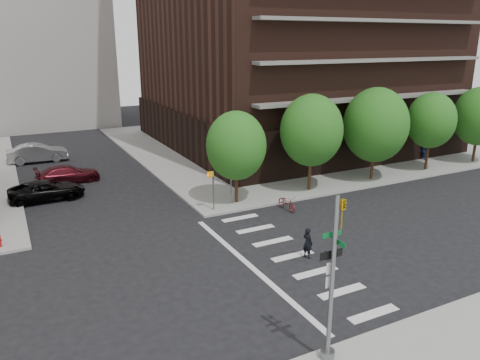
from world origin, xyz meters
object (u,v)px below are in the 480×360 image
at_px(parked_car_maroon, 68,174).
at_px(scooter, 287,203).
at_px(pedestrian_far, 423,151).
at_px(traffic_signal, 332,292).
at_px(dog_walker, 308,243).
at_px(parked_car_black, 47,190).
at_px(parked_car_silver, 38,153).

distance_m(parked_car_maroon, scooter, 17.59).
height_order(scooter, pedestrian_far, pedestrian_far).
distance_m(traffic_signal, dog_walker, 8.32).
bearing_deg(parked_car_black, dog_walker, -146.31).
bearing_deg(parked_car_silver, scooter, -146.30).
height_order(parked_car_maroon, pedestrian_far, pedestrian_far).
bearing_deg(scooter, traffic_signal, -118.62).
height_order(parked_car_silver, pedestrian_far, pedestrian_far).
relative_size(traffic_signal, parked_car_black, 1.20).
distance_m(traffic_signal, parked_car_maroon, 26.90).
bearing_deg(parked_car_silver, parked_car_maroon, -168.23).
bearing_deg(parked_car_black, parked_car_maroon, -28.37).
relative_size(dog_walker, pedestrian_far, 0.98).
relative_size(parked_car_black, scooter, 2.66).
distance_m(dog_walker, pedestrian_far, 23.77).
height_order(parked_car_maroon, scooter, parked_car_maroon).
distance_m(scooter, pedestrian_far, 18.67).
bearing_deg(pedestrian_far, parked_car_black, -81.81).
distance_m(traffic_signal, parked_car_silver, 34.95).
relative_size(parked_car_maroon, scooter, 2.55).
distance_m(parked_car_black, scooter, 16.63).
bearing_deg(parked_car_black, scooter, -125.12).
bearing_deg(dog_walker, scooter, -36.44).
bearing_deg(traffic_signal, parked_car_silver, 100.83).
xyz_separation_m(traffic_signal, pedestrian_far, (24.86, 18.49, -1.72)).
distance_m(traffic_signal, pedestrian_far, 31.03).
xyz_separation_m(parked_car_silver, dog_walker, (10.60, -27.26, -0.04)).
distance_m(parked_car_black, parked_car_maroon, 4.09).
bearing_deg(scooter, dog_walker, -115.47).
xyz_separation_m(parked_car_black, scooter, (13.80, -9.28, -0.20)).
bearing_deg(parked_car_maroon, traffic_signal, -171.77).
distance_m(parked_car_black, pedestrian_far, 32.04).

